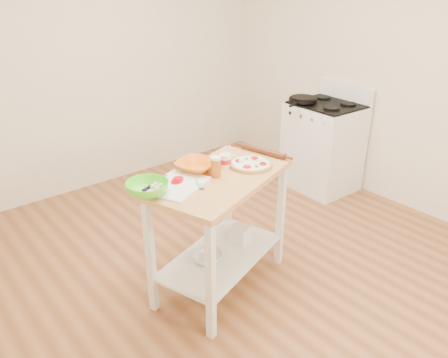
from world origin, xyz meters
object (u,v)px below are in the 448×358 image
knife (152,185)px  rolling_pin (263,151)px  pizza (251,164)px  orange_bowl (196,166)px  yogurt_tub (225,161)px  prep_island (221,210)px  skillet (303,100)px  shelf_bin (241,234)px  green_bowl (147,188)px  beer_pint (216,167)px  spatula (199,183)px  shelf_glass_bowl (207,257)px  gas_stove (323,146)px  cutting_board (176,185)px

knife → rolling_pin: (0.95, -0.04, 0.01)m
pizza → rolling_pin: pizza is taller
orange_bowl → yogurt_tub: (0.19, -0.09, 0.02)m
prep_island → yogurt_tub: bearing=38.0°
skillet → shelf_bin: 1.81m
green_bowl → beer_pint: (0.49, -0.07, 0.03)m
spatula → orange_bowl: size_ratio=0.56×
orange_bowl → shelf_glass_bowl: (-0.06, -0.19, -0.64)m
knife → shelf_glass_bowl: size_ratio=1.18×
knife → beer_pint: bearing=-39.2°
knife → beer_pint: 0.44m
gas_stove → green_bowl: bearing=-165.3°
gas_stove → cutting_board: size_ratio=2.28×
pizza → yogurt_tub: yogurt_tub is taller
knife → orange_bowl: bearing=-16.2°
rolling_pin → shelf_glass_bowl: bearing=-170.6°
knife → rolling_pin: 0.95m
pizza → shelf_glass_bowl: 0.74m
gas_stove → orange_bowl: size_ratio=4.06×
yogurt_tub → shelf_glass_bowl: size_ratio=0.83×
pizza → spatula: 0.47m
prep_island → pizza: 0.39m
pizza → beer_pint: size_ratio=2.15×
spatula → yogurt_tub: size_ratio=0.85×
beer_pint → rolling_pin: (0.53, 0.09, -0.05)m
skillet → orange_bowl: (-1.81, -0.60, -0.04)m
pizza → knife: size_ratio=1.21×
prep_island → beer_pint: bearing=144.1°
cutting_board → yogurt_tub: bearing=-20.1°
gas_stove → green_bowl: 2.55m
gas_stove → pizza: (-1.65, -0.61, 0.44)m
yogurt_tub → skillet: bearing=23.1°
yogurt_tub → shelf_bin: 0.64m
orange_bowl → beer_pint: 0.18m
skillet → green_bowl: bearing=-179.7°
yogurt_tub → pizza: bearing=-32.5°
green_bowl → knife: bearing=42.6°
prep_island → yogurt_tub: size_ratio=6.62×
gas_stove → beer_pint: 2.10m
cutting_board → spatula: size_ratio=3.20×
spatula → knife: size_ratio=0.60×
prep_island → knife: knife is taller
spatula → rolling_pin: bearing=-46.8°
knife → shelf_glass_bowl: knife is taller
skillet → pizza: (-1.47, -0.79, -0.06)m
cutting_board → shelf_bin: (0.55, -0.03, -0.58)m
cutting_board → shelf_bin: size_ratio=3.65×
prep_island → pizza: (0.28, -0.00, 0.27)m
skillet → pizza: 1.67m
beer_pint → yogurt_tub: bearing=27.9°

